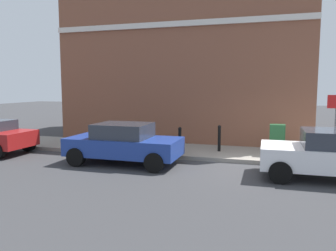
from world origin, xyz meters
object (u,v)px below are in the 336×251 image
object	(u,v)px
utility_cabinet	(277,141)
bollard_near_cabinet	(219,137)
bollard_far_kerb	(180,140)
street_sign	(336,118)
car_blue	(124,143)

from	to	relation	value
utility_cabinet	bollard_near_cabinet	size ratio (longest dim) A/B	1.11
bollard_far_kerb	street_sign	world-z (taller)	street_sign
bollard_near_cabinet	bollard_far_kerb	xyz separation A→B (m)	(-1.06, 1.32, 0.00)
car_blue	bollard_far_kerb	bearing A→B (deg)	-138.21
utility_cabinet	street_sign	size ratio (longest dim) A/B	0.50
car_blue	bollard_near_cabinet	size ratio (longest dim) A/B	3.77
utility_cabinet	street_sign	distance (m)	2.21
car_blue	bollard_far_kerb	size ratio (longest dim) A/B	3.77
bollard_near_cabinet	bollard_far_kerb	bearing A→B (deg)	128.86
bollard_far_kerb	street_sign	distance (m)	5.39
car_blue	utility_cabinet	xyz separation A→B (m)	(2.42, -5.11, -0.06)
car_blue	street_sign	world-z (taller)	street_sign
utility_cabinet	bollard_far_kerb	bearing A→B (deg)	105.47
car_blue	street_sign	distance (m)	7.18
bollard_near_cabinet	street_sign	bearing A→B (deg)	-102.58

